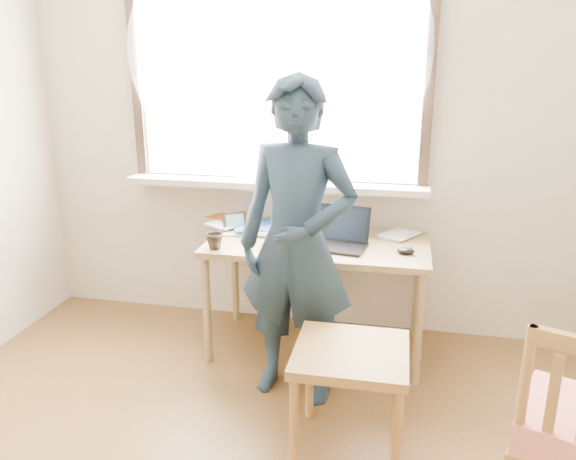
% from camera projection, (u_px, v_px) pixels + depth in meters
% --- Properties ---
extents(room_shell, '(3.52, 4.02, 2.61)m').
position_uv_depth(room_shell, '(195.00, 69.00, 1.58)').
color(room_shell, '#B9AC95').
rests_on(room_shell, ground).
extents(desk, '(1.25, 0.62, 0.67)m').
position_uv_depth(desk, '(317.00, 254.00, 3.19)').
color(desk, olive).
rests_on(desk, ground).
extents(laptop, '(0.35, 0.30, 0.21)m').
position_uv_depth(laptop, '(339.00, 237.00, 3.10)').
color(laptop, black).
rests_on(laptop, desk).
extents(mug_white, '(0.14, 0.14, 0.10)m').
position_uv_depth(mug_white, '(312.00, 223.00, 3.38)').
color(mug_white, white).
rests_on(mug_white, desk).
extents(mug_dark, '(0.10, 0.10, 0.09)m').
position_uv_depth(mug_dark, '(214.00, 241.00, 3.05)').
color(mug_dark, black).
rests_on(mug_dark, desk).
extents(mouse, '(0.09, 0.07, 0.04)m').
position_uv_depth(mouse, '(406.00, 251.00, 2.98)').
color(mouse, black).
rests_on(mouse, desk).
extents(desk_clutter, '(0.88, 0.48, 0.05)m').
position_uv_depth(desk_clutter, '(260.00, 225.00, 3.42)').
color(desk_clutter, white).
rests_on(desk_clutter, desk).
extents(book_a, '(0.20, 0.26, 0.02)m').
position_uv_depth(book_a, '(268.00, 224.00, 3.47)').
color(book_a, white).
rests_on(book_a, desk).
extents(book_b, '(0.26, 0.28, 0.02)m').
position_uv_depth(book_b, '(387.00, 232.00, 3.33)').
color(book_b, white).
rests_on(book_b, desk).
extents(picture_frame, '(0.12, 0.09, 0.11)m').
position_uv_depth(picture_frame, '(234.00, 223.00, 3.35)').
color(picture_frame, black).
rests_on(picture_frame, desk).
extents(work_chair, '(0.48, 0.46, 0.49)m').
position_uv_depth(work_chair, '(351.00, 366.00, 2.39)').
color(work_chair, olive).
rests_on(work_chair, ground).
extents(person, '(0.64, 0.46, 1.61)m').
position_uv_depth(person, '(297.00, 244.00, 2.71)').
color(person, '#152330').
rests_on(person, ground).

